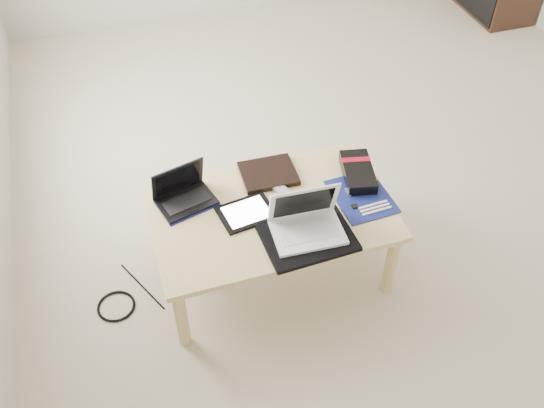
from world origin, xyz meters
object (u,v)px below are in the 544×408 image
object	(u,v)px
coffee_table	(270,218)
netbook	(184,195)
white_laptop	(306,222)
gpu_box	(358,172)

from	to	relation	value
coffee_table	netbook	size ratio (longest dim) A/B	3.70
coffee_table	white_laptop	world-z (taller)	white_laptop
coffee_table	netbook	bearing A→B (deg)	153.06
coffee_table	white_laptop	bearing A→B (deg)	-58.07
netbook	gpu_box	size ratio (longest dim) A/B	0.99
gpu_box	coffee_table	bearing A→B (deg)	-168.92
netbook	gpu_box	xyz separation A→B (m)	(0.84, -0.09, -0.01)
coffee_table	netbook	distance (m)	0.42
netbook	white_laptop	world-z (taller)	white_laptop
gpu_box	netbook	bearing A→B (deg)	173.78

